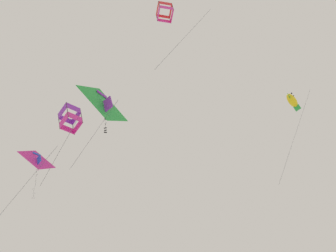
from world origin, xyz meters
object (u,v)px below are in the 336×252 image
at_px(kite_box_mid_left, 70,118).
at_px(kite_delta_upper_right, 37,160).
at_px(kite_fish_highest, 292,101).
at_px(kite_delta_near_right, 104,104).
at_px(kite_box_far_centre, 165,12).

xyz_separation_m(kite_box_mid_left, kite_delta_upper_right, (4.05, 1.33, -0.48)).
height_order(kite_fish_highest, kite_delta_upper_right, kite_fish_highest).
bearing_deg(kite_delta_upper_right, kite_box_mid_left, 78.75).
relative_size(kite_fish_highest, kite_delta_upper_right, 1.37).
height_order(kite_delta_near_right, kite_delta_upper_right, kite_delta_near_right).
distance_m(kite_delta_near_right, kite_box_far_centre, 8.37).
relative_size(kite_delta_near_right, kite_box_far_centre, 0.68).
relative_size(kite_delta_near_right, kite_delta_upper_right, 0.89).
height_order(kite_delta_near_right, kite_box_mid_left, kite_delta_near_right).
bearing_deg(kite_delta_near_right, kite_fish_highest, 161.33).
bearing_deg(kite_fish_highest, kite_delta_near_right, -23.36).
distance_m(kite_delta_near_right, kite_box_mid_left, 4.68).
relative_size(kite_fish_highest, kite_delta_near_right, 1.54).
bearing_deg(kite_delta_near_right, kite_delta_upper_right, -58.69).
distance_m(kite_fish_highest, kite_box_mid_left, 23.49).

